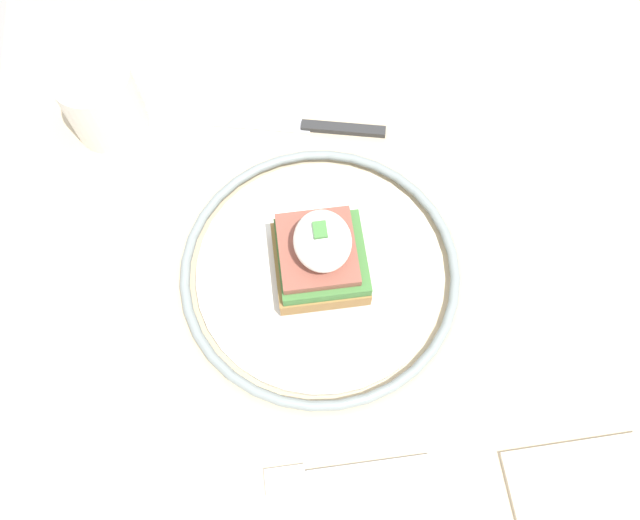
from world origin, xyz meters
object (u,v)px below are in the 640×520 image
at_px(knife, 313,127).
at_px(napkin, 590,519).
at_px(sandwich, 321,254).
at_px(fork, 338,472).
at_px(plate, 320,271).
at_px(cup, 101,101).

xyz_separation_m(knife, napkin, (-0.43, -0.19, 0.00)).
xyz_separation_m(sandwich, knife, (0.18, -0.01, -0.05)).
xyz_separation_m(sandwich, fork, (-0.19, 0.01, -0.05)).
xyz_separation_m(plate, cup, (0.21, 0.21, 0.03)).
relative_size(knife, napkin, 1.50).
bearing_deg(cup, sandwich, -135.28).
distance_m(sandwich, fork, 0.20).
height_order(plate, knife, plate).
distance_m(plate, napkin, 0.33).
bearing_deg(fork, napkin, -107.46).
bearing_deg(napkin, cup, 41.18).
xyz_separation_m(sandwich, napkin, (-0.26, -0.20, -0.05)).
distance_m(sandwich, napkin, 0.33).
xyz_separation_m(plate, fork, (-0.19, 0.01, -0.01)).
distance_m(plate, sandwich, 0.04).
height_order(fork, napkin, napkin).
height_order(plate, napkin, plate).
relative_size(sandwich, cup, 1.09).
relative_size(plate, cup, 3.41).
bearing_deg(knife, sandwich, 175.46).
bearing_deg(fork, plate, -2.61).
bearing_deg(plate, napkin, -141.95).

